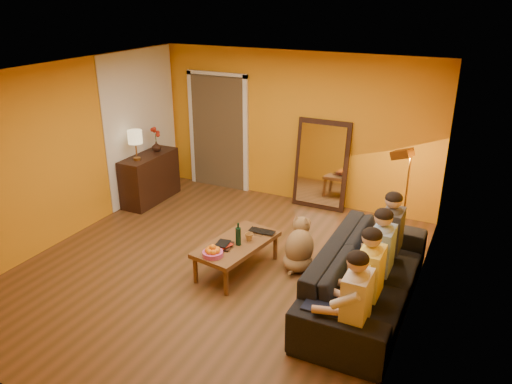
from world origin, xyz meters
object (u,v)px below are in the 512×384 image
at_px(floor_lamp, 406,199).
at_px(vase, 156,146).
at_px(tumbler, 249,237).
at_px(person_mid_left, 370,280).
at_px(person_far_right, 391,238).
at_px(wine_bottle, 238,234).
at_px(dog, 300,244).
at_px(person_far_left, 356,307).
at_px(table_lamp, 136,145).
at_px(sideboard, 150,178).
at_px(laptop, 261,233).
at_px(coffee_table, 237,256).
at_px(mirror_frame, 322,165).
at_px(person_mid_right, 381,257).
at_px(sofa, 366,276).

relative_size(floor_lamp, vase, 8.29).
bearing_deg(tumbler, person_mid_left, -18.30).
xyz_separation_m(person_far_right, wine_bottle, (-1.81, -0.69, -0.03)).
bearing_deg(person_mid_left, person_far_right, 90.00).
relative_size(person_far_right, wine_bottle, 3.94).
distance_m(dog, person_far_left, 1.85).
xyz_separation_m(table_lamp, vase, (0.00, 0.55, -0.17)).
xyz_separation_m(sideboard, floor_lamp, (4.34, 0.27, 0.29)).
xyz_separation_m(table_lamp, laptop, (2.69, -0.81, -0.67)).
bearing_deg(laptop, coffee_table, -119.21).
relative_size(table_lamp, person_far_left, 0.42).
height_order(floor_lamp, vase, floor_lamp).
height_order(mirror_frame, sideboard, mirror_frame).
xyz_separation_m(sideboard, person_mid_left, (4.37, -1.92, 0.18)).
relative_size(person_far_left, laptop, 3.36).
xyz_separation_m(mirror_frame, table_lamp, (-2.79, -1.38, 0.34)).
xyz_separation_m(person_far_left, person_far_right, (0.00, 1.65, 0.00)).
bearing_deg(floor_lamp, tumbler, -116.65).
bearing_deg(tumbler, person_mid_right, -0.86).
bearing_deg(coffee_table, vase, 155.16).
bearing_deg(wine_bottle, sideboard, 149.45).
bearing_deg(dog, person_far_right, 0.80).
relative_size(mirror_frame, person_far_right, 1.25).
relative_size(person_mid_left, vase, 7.02).
xyz_separation_m(floor_lamp, vase, (-4.34, -0.02, 0.22)).
bearing_deg(wine_bottle, table_lamp, 154.69).
xyz_separation_m(mirror_frame, sofa, (1.45, -2.55, -0.38)).
height_order(dog, vase, vase).
relative_size(sideboard, table_lamp, 2.31).
distance_m(person_far_right, laptop, 1.72).
xyz_separation_m(sideboard, person_mid_right, (4.37, -1.37, 0.18)).
bearing_deg(person_far_left, coffee_table, 151.62).
bearing_deg(person_far_right, coffee_table, -160.93).
bearing_deg(wine_bottle, person_mid_right, 4.53).
xyz_separation_m(person_far_left, person_mid_right, (0.00, 1.10, 0.00)).
relative_size(person_far_right, laptop, 3.36).
distance_m(person_mid_left, person_far_right, 1.10).
bearing_deg(table_lamp, sofa, -15.37).
bearing_deg(vase, person_mid_left, -26.36).
bearing_deg(coffee_table, sideboard, 159.24).
bearing_deg(laptop, wine_bottle, -109.99).
bearing_deg(person_far_right, dog, -169.49).
height_order(person_mid_left, vase, person_mid_left).
xyz_separation_m(tumbler, laptop, (0.06, 0.23, -0.04)).
xyz_separation_m(person_far_left, vase, (-4.37, 2.72, 0.33)).
bearing_deg(floor_lamp, coffee_table, -116.53).
height_order(table_lamp, person_far_left, table_lamp).
xyz_separation_m(sofa, floor_lamp, (0.10, 1.74, 0.34)).
bearing_deg(laptop, sideboard, 155.58).
relative_size(dog, person_far_left, 0.59).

